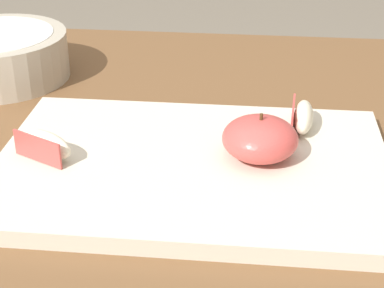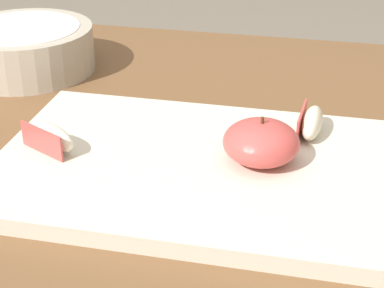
{
  "view_description": "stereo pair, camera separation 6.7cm",
  "coord_description": "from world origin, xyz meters",
  "px_view_note": "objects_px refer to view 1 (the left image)",
  "views": [
    {
      "loc": [
        0.13,
        -0.66,
        1.09
      ],
      "look_at": [
        0.07,
        -0.06,
        0.77
      ],
      "focal_mm": 58.94,
      "sensor_mm": 36.0,
      "label": 1
    },
    {
      "loc": [
        0.2,
        -0.65,
        1.09
      ],
      "look_at": [
        0.07,
        -0.06,
        0.77
      ],
      "focal_mm": 58.94,
      "sensor_mm": 36.0,
      "label": 2
    }
  ],
  "objects_px": {
    "apple_half_skin_up": "(260,139)",
    "apple_wedge_middle": "(303,117)",
    "cutting_board": "(192,168)",
    "apple_wedge_front": "(45,145)"
  },
  "relations": [
    {
      "from": "apple_wedge_middle",
      "to": "apple_half_skin_up",
      "type": "bearing_deg",
      "value": -123.72
    },
    {
      "from": "apple_half_skin_up",
      "to": "apple_wedge_middle",
      "type": "height_order",
      "value": "apple_half_skin_up"
    },
    {
      "from": "cutting_board",
      "to": "apple_wedge_middle",
      "type": "distance_m",
      "value": 0.15
    },
    {
      "from": "cutting_board",
      "to": "apple_wedge_middle",
      "type": "xyz_separation_m",
      "value": [
        0.12,
        0.09,
        0.02
      ]
    },
    {
      "from": "cutting_board",
      "to": "apple_wedge_front",
      "type": "height_order",
      "value": "apple_wedge_front"
    },
    {
      "from": "cutting_board",
      "to": "apple_wedge_front",
      "type": "bearing_deg",
      "value": -176.5
    },
    {
      "from": "apple_half_skin_up",
      "to": "apple_wedge_front",
      "type": "xyz_separation_m",
      "value": [
        -0.23,
        -0.02,
        -0.01
      ]
    },
    {
      "from": "apple_wedge_front",
      "to": "apple_wedge_middle",
      "type": "distance_m",
      "value": 0.3
    },
    {
      "from": "cutting_board",
      "to": "apple_wedge_front",
      "type": "distance_m",
      "value": 0.16
    },
    {
      "from": "apple_half_skin_up",
      "to": "cutting_board",
      "type": "bearing_deg",
      "value": -168.4
    }
  ]
}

